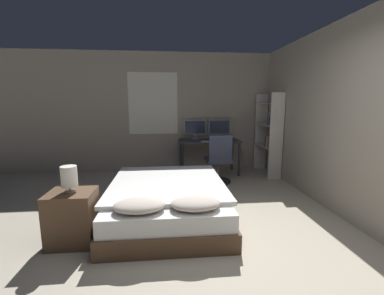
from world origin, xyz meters
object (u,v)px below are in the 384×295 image
Objects in this scene: desk at (209,144)px; bed at (168,200)px; monitor_left at (195,128)px; computer_mouse at (225,141)px; keyboard at (211,141)px; nightstand at (73,217)px; bedside_lamp at (69,177)px; monitor_right at (219,128)px; bookshelf at (270,131)px; office_chair at (219,163)px.

bed is at bearing -113.09° from desk.
desk is 0.51m from monitor_left.
bed is at bearing -122.34° from computer_mouse.
monitor_left reaches higher than bed.
desk is 0.26m from keyboard.
monitor_left is at bearing 119.88° from keyboard.
nightstand is 8.55× the size of computer_mouse.
computer_mouse is (2.30, 2.52, 0.47)m from nightstand.
bedside_lamp is at bearing 0.00° from nightstand.
monitor_left is (0.65, 2.44, 0.76)m from bed.
keyboard is (2.00, 2.52, -0.01)m from bedside_lamp.
computer_mouse is at bearing 57.66° from bed.
bookshelf is (1.01, -0.50, -0.04)m from monitor_right.
office_chair is (2.07, 2.01, -0.37)m from bedside_lamp.
desk is at bearing -41.22° from monitor_left.
bed is 1.55× the size of desk.
bookshelf reaches higher than keyboard.
bedside_lamp reaches higher than desk.
computer_mouse is (0.58, -0.49, -0.23)m from monitor_left.
bed is 2.83m from monitor_right.
bedside_lamp is 0.71× the size of keyboard.
monitor_right is at bearing 78.09° from office_chair.
keyboard is (2.00, 2.52, 0.47)m from nightstand.
keyboard is at bearing 51.50° from bedside_lamp.
bed is 2.11× the size of office_chair.
computer_mouse is at bearing 0.00° from keyboard.
monitor_right is at bearing 52.79° from bedside_lamp.
office_chair is at bearing 44.15° from bedside_lamp.
monitor_left is (-0.28, 0.25, 0.34)m from desk.
bookshelf is at bearing 40.99° from bed.
computer_mouse is (0.30, -0.24, 0.11)m from desk.
nightstand is 3.43m from desk.
monitor_left is at bearing 180.00° from monitor_right.
bookshelf is at bearing -17.65° from monitor_left.
monitor_right reaches higher than computer_mouse.
bedside_lamp is 4.19× the size of computer_mouse.
keyboard reaches higher than desk.
monitor_right reaches higher than keyboard.
bed is 2.22m from keyboard.
desk is (0.93, 2.19, 0.42)m from bed.
bedside_lamp is (0.00, 0.00, 0.47)m from nightstand.
bedside_lamp is 2.91m from office_chair.
monitor_right is 1.18m from office_chair.
bookshelf reaches higher than desk.
monitor_right is 0.54m from computer_mouse.
bookshelf is at bearing -11.10° from desk.
bedside_lamp is 3.47m from monitor_left.
office_chair is at bearing -114.12° from computer_mouse.
monitor_right is 0.52× the size of office_chair.
bed is 3.04m from bookshelf.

